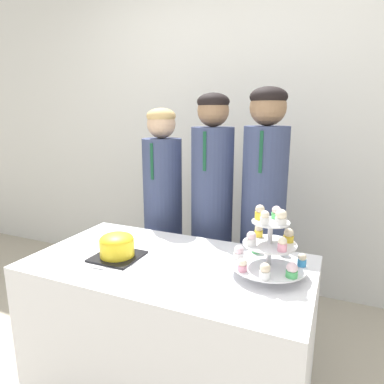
% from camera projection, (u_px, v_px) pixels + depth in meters
% --- Properties ---
extents(wall_back, '(9.00, 0.06, 2.70)m').
position_uv_depth(wall_back, '(248.00, 120.00, 2.65)').
color(wall_back, silver).
rests_on(wall_back, ground_plane).
extents(table, '(1.30, 0.71, 0.72)m').
position_uv_depth(table, '(170.00, 330.00, 1.67)').
color(table, white).
rests_on(table, ground_plane).
extents(round_cake, '(0.21, 0.21, 0.12)m').
position_uv_depth(round_cake, '(117.00, 245.00, 1.63)').
color(round_cake, black).
rests_on(round_cake, table).
extents(cake_knife, '(0.23, 0.03, 0.01)m').
position_uv_depth(cake_knife, '(106.00, 270.00, 1.51)').
color(cake_knife, silver).
rests_on(cake_knife, table).
extents(cupcake_stand, '(0.32, 0.32, 0.30)m').
position_uv_depth(cupcake_stand, '(269.00, 247.00, 1.43)').
color(cupcake_stand, silver).
rests_on(cupcake_stand, table).
extents(student_0, '(0.25, 0.26, 1.43)m').
position_uv_depth(student_0, '(163.00, 222.00, 2.26)').
color(student_0, '#384266').
rests_on(student_0, ground_plane).
extents(student_1, '(0.25, 0.26, 1.51)m').
position_uv_depth(student_1, '(212.00, 222.00, 2.12)').
color(student_1, '#384266').
rests_on(student_1, ground_plane).
extents(student_2, '(0.25, 0.26, 1.54)m').
position_uv_depth(student_2, '(262.00, 225.00, 1.99)').
color(student_2, '#384266').
rests_on(student_2, ground_plane).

